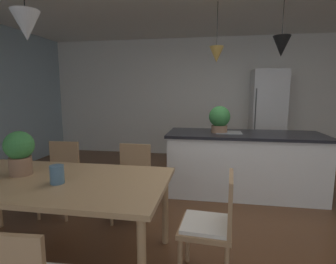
% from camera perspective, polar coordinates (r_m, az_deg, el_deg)
% --- Properties ---
extents(ground_plane, '(10.00, 8.40, 0.04)m').
position_cam_1_polar(ground_plane, '(3.29, 13.19, -18.72)').
color(ground_plane, brown).
extents(wall_back_kitchen, '(10.00, 0.12, 2.70)m').
position_cam_1_polar(wall_back_kitchen, '(6.18, 11.82, 7.30)').
color(wall_back_kitchen, white).
rests_on(wall_back_kitchen, ground_plane).
extents(dining_table, '(2.03, 1.02, 0.75)m').
position_cam_1_polar(dining_table, '(2.48, -24.65, -10.64)').
color(dining_table, tan).
rests_on(dining_table, ground_plane).
extents(chair_far_right, '(0.41, 0.41, 0.87)m').
position_cam_1_polar(chair_far_right, '(3.11, -7.89, -10.25)').
color(chair_far_right, '#A87F56').
rests_on(chair_far_right, ground_plane).
extents(chair_kitchen_end, '(0.43, 0.43, 0.87)m').
position_cam_1_polar(chair_kitchen_end, '(2.17, 9.67, -19.08)').
color(chair_kitchen_end, '#A87F56').
rests_on(chair_kitchen_end, ground_plane).
extents(chair_far_left, '(0.42, 0.42, 0.87)m').
position_cam_1_polar(chair_far_left, '(3.49, -22.55, -8.75)').
color(chair_far_left, '#A87F56').
rests_on(chair_far_left, ground_plane).
extents(kitchen_island, '(2.19, 0.85, 0.91)m').
position_cam_1_polar(kitchen_island, '(3.98, 16.14, -6.50)').
color(kitchen_island, white).
rests_on(kitchen_island, ground_plane).
extents(refrigerator, '(0.67, 0.67, 1.94)m').
position_cam_1_polar(refrigerator, '(5.91, 20.86, 3.19)').
color(refrigerator, silver).
rests_on(refrigerator, ground_plane).
extents(pendant_over_table, '(0.22, 0.22, 0.83)m').
position_cam_1_polar(pendant_over_table, '(2.42, -28.62, 19.79)').
color(pendant_over_table, black).
extents(pendant_over_island_main, '(0.20, 0.20, 0.81)m').
position_cam_1_polar(pendant_over_island_main, '(3.85, 10.58, 16.37)').
color(pendant_over_island_main, black).
extents(pendant_over_island_aux, '(0.23, 0.23, 0.75)m').
position_cam_1_polar(pendant_over_island_aux, '(3.97, 23.57, 16.83)').
color(pendant_over_island_aux, black).
extents(potted_plant_on_island, '(0.30, 0.30, 0.39)m').
position_cam_1_polar(potted_plant_on_island, '(3.84, 11.22, 2.89)').
color(potted_plant_on_island, '#8C664C').
rests_on(potted_plant_on_island, kitchen_island).
extents(potted_plant_on_table, '(0.25, 0.25, 0.39)m').
position_cam_1_polar(potted_plant_on_table, '(2.65, -29.75, -3.58)').
color(potted_plant_on_table, '#8C664C').
rests_on(potted_plant_on_table, dining_table).
extents(vase_on_dining_table, '(0.11, 0.11, 0.15)m').
position_cam_1_polar(vase_on_dining_table, '(2.30, -23.13, -8.55)').
color(vase_on_dining_table, slate).
rests_on(vase_on_dining_table, dining_table).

